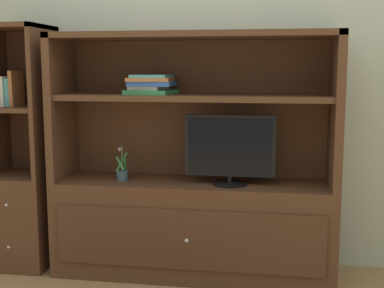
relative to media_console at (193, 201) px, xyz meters
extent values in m
cube|color=#ADB29E|center=(0.00, 0.34, 0.91)|extent=(6.00, 0.10, 2.80)
cube|color=#4C2D1C|center=(0.00, -0.01, -0.18)|extent=(1.78, 0.46, 0.61)
cube|color=#462A19|center=(0.00, -0.24, -0.18)|extent=(1.64, 0.02, 0.37)
sphere|color=silver|center=(0.00, -0.26, -0.18)|extent=(0.02, 0.02, 0.02)
cube|color=#4C2D1C|center=(-0.87, -0.01, 0.59)|extent=(0.05, 0.46, 0.93)
cube|color=#4C2D1C|center=(0.87, -0.01, 0.59)|extent=(0.05, 0.46, 0.93)
cube|color=#4C2D1C|center=(0.00, 0.21, 0.59)|extent=(1.78, 0.02, 0.93)
cube|color=#4C2D1C|center=(0.00, -0.01, 1.04)|extent=(1.78, 0.46, 0.04)
cube|color=#4C2D1C|center=(0.00, -0.01, 0.66)|extent=(1.68, 0.41, 0.04)
cylinder|color=black|center=(0.24, -0.05, 0.13)|extent=(0.22, 0.22, 0.01)
cylinder|color=black|center=(0.24, -0.05, 0.16)|extent=(0.03, 0.03, 0.04)
cube|color=black|center=(0.24, -0.05, 0.37)|extent=(0.56, 0.02, 0.38)
cube|color=black|center=(0.24, -0.07, 0.37)|extent=(0.52, 0.00, 0.34)
cylinder|color=#384C56|center=(-0.46, -0.05, 0.16)|extent=(0.08, 0.08, 0.07)
cylinder|color=#3D6B33|center=(-0.46, -0.05, 0.27)|extent=(0.01, 0.01, 0.16)
cube|color=#2D7A38|center=(-0.44, -0.04, 0.24)|extent=(0.03, 0.07, 0.11)
cube|color=#2D7A38|center=(-0.47, -0.03, 0.24)|extent=(0.07, 0.04, 0.13)
cube|color=#2D7A38|center=(-0.47, -0.06, 0.24)|extent=(0.07, 0.03, 0.08)
sphere|color=#C6729E|center=(-0.47, -0.03, 0.33)|extent=(0.03, 0.03, 0.03)
cube|color=#338C4C|center=(-0.27, 0.00, 0.70)|extent=(0.31, 0.32, 0.03)
cube|color=silver|center=(-0.28, -0.01, 0.72)|extent=(0.21, 0.27, 0.02)
cube|color=#2D519E|center=(-0.26, -0.01, 0.75)|extent=(0.27, 0.30, 0.03)
cube|color=#A56638|center=(-0.27, -0.01, 0.77)|extent=(0.28, 0.33, 0.02)
cube|color=teal|center=(-0.26, 0.00, 0.79)|extent=(0.23, 0.33, 0.02)
cube|color=#4C2D1C|center=(-1.17, -0.01, -0.18)|extent=(0.41, 0.43, 0.62)
sphere|color=silver|center=(-1.17, -0.23, -0.02)|extent=(0.02, 0.02, 0.02)
sphere|color=silver|center=(-1.17, -0.23, -0.30)|extent=(0.02, 0.02, 0.02)
cube|color=#4C2D1C|center=(-0.98, -0.01, 0.63)|extent=(0.03, 0.43, 0.99)
cube|color=#4C2D1C|center=(-1.17, 0.20, 0.63)|extent=(0.41, 0.02, 0.99)
cube|color=#4C2D1C|center=(-1.17, -0.01, 0.58)|extent=(0.35, 0.39, 0.03)
cube|color=#4C2D1C|center=(-1.17, -0.01, 1.11)|extent=(0.41, 0.43, 0.03)
cube|color=red|center=(-1.30, -0.01, 0.69)|extent=(0.04, 0.18, 0.18)
cube|color=silver|center=(-1.25, -0.01, 0.69)|extent=(0.04, 0.17, 0.20)
cube|color=teal|center=(-1.21, -0.01, 0.69)|extent=(0.03, 0.14, 0.18)
cube|color=#A56638|center=(-1.18, -0.01, 0.71)|extent=(0.03, 0.16, 0.23)
camera|label=1|loc=(0.51, -3.18, 0.84)|focal=48.20mm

